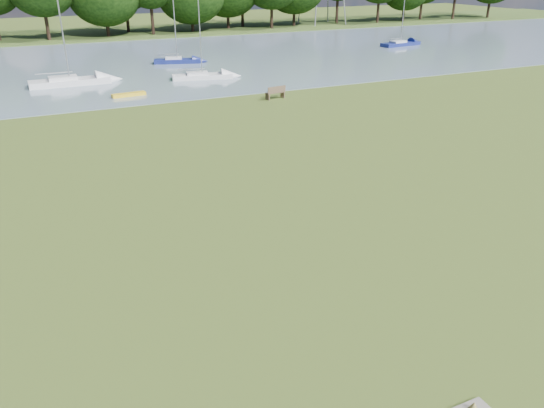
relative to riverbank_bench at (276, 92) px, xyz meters
name	(u,v)px	position (x,y,z in m)	size (l,w,h in m)	color
ground	(227,220)	(-11.64, -19.65, -0.53)	(220.00, 220.00, 0.00)	brown
river	(91,67)	(-11.64, 22.35, -0.53)	(220.00, 40.00, 0.10)	gray
far_bank	(64,36)	(-11.64, 52.35, -0.53)	(220.00, 20.00, 0.40)	#4C6626
riverbank_bench	(276,92)	(0.00, 0.00, 0.00)	(1.78, 0.77, 1.06)	brown
kayak	(129,95)	(-10.78, 5.89, -0.34)	(2.79, 0.65, 0.28)	yellow
sailboat_1	(201,74)	(-2.93, 10.49, -0.07)	(5.89, 2.75, 8.04)	white
sailboat_2	(69,80)	(-14.78, 12.81, -0.01)	(7.05, 2.03, 7.50)	white
sailboat_4	(400,43)	(28.79, 21.18, -0.06)	(6.11, 2.43, 7.85)	navy
sailboat_5	(177,59)	(-2.60, 20.31, -0.06)	(5.26, 2.83, 6.80)	navy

